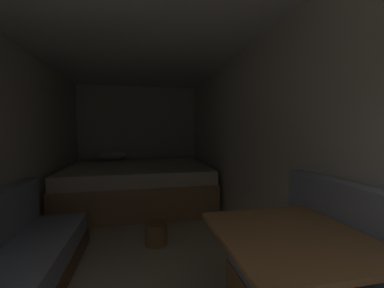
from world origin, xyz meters
TOP-DOWN VIEW (x-y plane):
  - ground_plane at (0.00, 1.97)m, footprint 7.09×7.09m
  - wall_back at (0.00, 4.54)m, footprint 2.43×0.05m
  - wall_left at (-1.19, 1.97)m, footprint 0.05×5.09m
  - wall_right at (1.19, 1.97)m, footprint 0.05×5.09m
  - ceiling_slab at (0.00, 1.97)m, footprint 2.43×5.09m
  - bed at (-0.01, 3.56)m, footprint 2.21×1.83m
  - dinette_table at (0.70, 0.46)m, footprint 0.66×0.69m
  - wicker_basket at (0.19, 2.06)m, footprint 0.24×0.24m

SIDE VIEW (x-z plane):
  - ground_plane at x=0.00m, z-range 0.00..0.00m
  - wicker_basket at x=0.19m, z-range 0.00..0.23m
  - bed at x=-0.01m, z-range -0.09..0.75m
  - dinette_table at x=0.70m, z-range 0.27..1.04m
  - wall_back at x=0.00m, z-range 0.00..2.11m
  - wall_left at x=-1.19m, z-range 0.00..2.11m
  - wall_right at x=1.19m, z-range 0.00..2.11m
  - ceiling_slab at x=0.00m, z-range 2.11..2.16m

